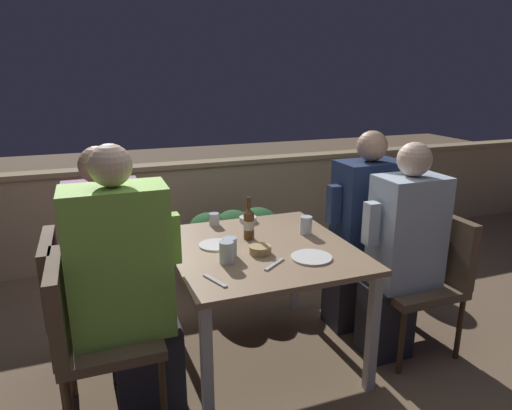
% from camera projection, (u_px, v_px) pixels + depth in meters
% --- Properties ---
extents(ground_plane, '(16.00, 16.00, 0.00)m').
position_uv_depth(ground_plane, '(261.00, 356.00, 2.75)').
color(ground_plane, '#7A6047').
extents(parapet_wall, '(9.00, 0.18, 0.87)m').
position_uv_depth(parapet_wall, '(193.00, 208.00, 4.20)').
color(parapet_wall, tan).
rests_on(parapet_wall, ground_plane).
extents(dining_table, '(0.98, 1.05, 0.71)m').
position_uv_depth(dining_table, '(261.00, 260.00, 2.57)').
color(dining_table, '#937556').
rests_on(dining_table, ground_plane).
extents(planter_hedge, '(0.76, 0.47, 0.59)m').
position_uv_depth(planter_hedge, '(235.00, 242.00, 3.67)').
color(planter_hedge, brown).
rests_on(planter_hedge, ground_plane).
extents(chair_left_near, '(0.47, 0.47, 0.84)m').
position_uv_depth(chair_left_near, '(87.00, 326.00, 2.13)').
color(chair_left_near, brown).
rests_on(chair_left_near, ground_plane).
extents(person_green_blouse, '(0.52, 0.26, 1.35)m').
position_uv_depth(person_green_blouse, '(128.00, 287.00, 2.14)').
color(person_green_blouse, '#282833').
rests_on(person_green_blouse, ground_plane).
extents(chair_left_far, '(0.47, 0.47, 0.84)m').
position_uv_depth(chair_left_far, '(77.00, 296.00, 2.41)').
color(chair_left_far, brown).
rests_on(chair_left_far, ground_plane).
extents(person_purple_stripe, '(0.47, 0.26, 1.30)m').
position_uv_depth(person_purple_stripe, '(114.00, 265.00, 2.44)').
color(person_purple_stripe, '#282833').
rests_on(person_purple_stripe, ground_plane).
extents(chair_right_near, '(0.47, 0.47, 0.84)m').
position_uv_depth(chair_right_near, '(426.00, 269.00, 2.74)').
color(chair_right_near, brown).
rests_on(chair_right_near, ground_plane).
extents(person_blue_shirt, '(0.48, 0.26, 1.28)m').
position_uv_depth(person_blue_shirt, '(401.00, 252.00, 2.63)').
color(person_blue_shirt, '#282833').
rests_on(person_blue_shirt, ground_plane).
extents(chair_right_far, '(0.47, 0.47, 0.84)m').
position_uv_depth(chair_right_far, '(386.00, 248.00, 3.06)').
color(chair_right_far, brown).
rests_on(chair_right_far, ground_plane).
extents(person_navy_jumper, '(0.49, 0.26, 1.30)m').
position_uv_depth(person_navy_jumper, '(362.00, 231.00, 2.95)').
color(person_navy_jumper, '#282833').
rests_on(person_navy_jumper, ground_plane).
extents(beer_bottle, '(0.06, 0.06, 0.25)m').
position_uv_depth(beer_bottle, '(249.00, 223.00, 2.64)').
color(beer_bottle, brown).
rests_on(beer_bottle, dining_table).
extents(plate_0, '(0.19, 0.19, 0.01)m').
position_uv_depth(plate_0, '(216.00, 245.00, 2.56)').
color(plate_0, white).
rests_on(plate_0, dining_table).
extents(plate_1, '(0.22, 0.22, 0.01)m').
position_uv_depth(plate_1, '(312.00, 257.00, 2.39)').
color(plate_1, white).
rests_on(plate_1, dining_table).
extents(bowl_0, '(0.12, 0.12, 0.04)m').
position_uv_depth(bowl_0, '(260.00, 249.00, 2.44)').
color(bowl_0, tan).
rests_on(bowl_0, dining_table).
extents(bowl_1, '(0.11, 0.11, 0.03)m').
position_uv_depth(bowl_1, '(248.00, 219.00, 2.96)').
color(bowl_1, silver).
rests_on(bowl_1, dining_table).
extents(glass_cup_0, '(0.08, 0.08, 0.11)m').
position_uv_depth(glass_cup_0, '(227.00, 252.00, 2.31)').
color(glass_cup_0, silver).
rests_on(glass_cup_0, dining_table).
extents(glass_cup_1, '(0.07, 0.07, 0.08)m').
position_uv_depth(glass_cup_1, '(214.00, 219.00, 2.89)').
color(glass_cup_1, silver).
rests_on(glass_cup_1, dining_table).
extents(glass_cup_2, '(0.07, 0.07, 0.11)m').
position_uv_depth(glass_cup_2, '(306.00, 225.00, 2.73)').
color(glass_cup_2, silver).
rests_on(glass_cup_2, dining_table).
extents(glass_cup_3, '(0.08, 0.08, 0.10)m').
position_uv_depth(glass_cup_3, '(230.00, 247.00, 2.40)').
color(glass_cup_3, silver).
rests_on(glass_cup_3, dining_table).
extents(fork_0, '(0.15, 0.12, 0.01)m').
position_uv_depth(fork_0, '(274.00, 264.00, 2.30)').
color(fork_0, silver).
rests_on(fork_0, dining_table).
extents(fork_1, '(0.08, 0.17, 0.01)m').
position_uv_depth(fork_1, '(215.00, 281.00, 2.12)').
color(fork_1, silver).
rests_on(fork_1, dining_table).
extents(potted_plant, '(0.29, 0.29, 0.69)m').
position_uv_depth(potted_plant, '(377.00, 222.00, 3.88)').
color(potted_plant, brown).
rests_on(potted_plant, ground_plane).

